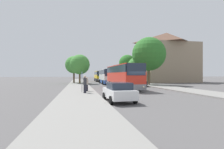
{
  "coord_description": "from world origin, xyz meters",
  "views": [
    {
      "loc": [
        -7.11,
        -20.36,
        2.13
      ],
      "look_at": [
        -1.45,
        8.38,
        2.15
      ],
      "focal_mm": 28.0,
      "sensor_mm": 36.0,
      "label": 1
    }
  ],
  "objects_px": {
    "pedestrian_waiting_near": "(85,84)",
    "tree_right_mid": "(149,54)",
    "tree_right_near": "(127,63)",
    "pedestrian_waiting_far": "(87,84)",
    "parked_car_left_curb": "(119,92)",
    "parked_car_right_near": "(138,82)",
    "bus_rear": "(99,76)",
    "tree_right_far": "(136,66)",
    "bus_front": "(123,76)",
    "tree_left_far": "(80,65)",
    "tree_left_near": "(74,65)",
    "bus_stop_sign": "(82,79)",
    "parked_car_right_far": "(122,80)",
    "bus_middle": "(107,76)"
  },
  "relations": [
    {
      "from": "bus_rear",
      "to": "tree_right_far",
      "type": "xyz_separation_m",
      "value": [
        8.13,
        -11.86,
        2.7
      ]
    },
    {
      "from": "bus_rear",
      "to": "bus_stop_sign",
      "type": "height_order",
      "value": "bus_rear"
    },
    {
      "from": "parked_car_left_curb",
      "to": "tree_right_near",
      "type": "height_order",
      "value": "tree_right_near"
    },
    {
      "from": "tree_left_far",
      "to": "tree_right_near",
      "type": "relative_size",
      "value": 0.82
    },
    {
      "from": "bus_rear",
      "to": "tree_left_far",
      "type": "relative_size",
      "value": 1.85
    },
    {
      "from": "tree_left_far",
      "to": "pedestrian_waiting_far",
      "type": "bearing_deg",
      "value": -88.19
    },
    {
      "from": "pedestrian_waiting_near",
      "to": "tree_right_far",
      "type": "xyz_separation_m",
      "value": [
        14.15,
        24.31,
        3.3
      ]
    },
    {
      "from": "bus_front",
      "to": "parked_car_right_far",
      "type": "relative_size",
      "value": 2.51
    },
    {
      "from": "bus_rear",
      "to": "tree_left_far",
      "type": "bearing_deg",
      "value": -111.3
    },
    {
      "from": "bus_stop_sign",
      "to": "parked_car_left_curb",
      "type": "bearing_deg",
      "value": -67.77
    },
    {
      "from": "parked_car_right_near",
      "to": "tree_right_near",
      "type": "xyz_separation_m",
      "value": [
        3.99,
        20.88,
        4.83
      ]
    },
    {
      "from": "parked_car_right_near",
      "to": "bus_stop_sign",
      "type": "distance_m",
      "value": 14.46
    },
    {
      "from": "tree_right_near",
      "to": "tree_left_near",
      "type": "bearing_deg",
      "value": -157.7
    },
    {
      "from": "pedestrian_waiting_near",
      "to": "parked_car_left_curb",
      "type": "bearing_deg",
      "value": 34.88
    },
    {
      "from": "parked_car_right_far",
      "to": "tree_right_near",
      "type": "height_order",
      "value": "tree_right_near"
    },
    {
      "from": "bus_stop_sign",
      "to": "tree_left_far",
      "type": "distance_m",
      "value": 20.52
    },
    {
      "from": "parked_car_right_near",
      "to": "tree_left_near",
      "type": "height_order",
      "value": "tree_left_near"
    },
    {
      "from": "pedestrian_waiting_near",
      "to": "tree_right_mid",
      "type": "bearing_deg",
      "value": 148.39
    },
    {
      "from": "tree_right_far",
      "to": "pedestrian_waiting_near",
      "type": "bearing_deg",
      "value": -120.2
    },
    {
      "from": "bus_middle",
      "to": "bus_rear",
      "type": "bearing_deg",
      "value": 90.12
    },
    {
      "from": "tree_right_near",
      "to": "parked_car_left_curb",
      "type": "bearing_deg",
      "value": -107.12
    },
    {
      "from": "bus_front",
      "to": "bus_middle",
      "type": "bearing_deg",
      "value": 88.76
    },
    {
      "from": "tree_right_near",
      "to": "tree_right_mid",
      "type": "distance_m",
      "value": 17.77
    },
    {
      "from": "parked_car_left_curb",
      "to": "bus_stop_sign",
      "type": "distance_m",
      "value": 7.19
    },
    {
      "from": "bus_middle",
      "to": "bus_stop_sign",
      "type": "bearing_deg",
      "value": -106.48
    },
    {
      "from": "parked_car_right_near",
      "to": "pedestrian_waiting_far",
      "type": "xyz_separation_m",
      "value": [
        -9.7,
        -9.07,
        0.19
      ]
    },
    {
      "from": "parked_car_right_near",
      "to": "tree_right_mid",
      "type": "distance_m",
      "value": 7.18
    },
    {
      "from": "bus_middle",
      "to": "tree_right_near",
      "type": "xyz_separation_m",
      "value": [
        8.22,
        11.7,
        3.86
      ]
    },
    {
      "from": "parked_car_right_far",
      "to": "tree_left_far",
      "type": "distance_m",
      "value": 11.86
    },
    {
      "from": "pedestrian_waiting_near",
      "to": "tree_right_mid",
      "type": "distance_m",
      "value": 20.25
    },
    {
      "from": "tree_right_near",
      "to": "pedestrian_waiting_near",
      "type": "bearing_deg",
      "value": -113.62
    },
    {
      "from": "parked_car_left_curb",
      "to": "tree_right_far",
      "type": "height_order",
      "value": "tree_right_far"
    },
    {
      "from": "bus_middle",
      "to": "bus_front",
      "type": "bearing_deg",
      "value": -88.69
    },
    {
      "from": "tree_right_mid",
      "to": "parked_car_left_curb",
      "type": "bearing_deg",
      "value": -118.96
    },
    {
      "from": "bus_front",
      "to": "tree_left_near",
      "type": "distance_m",
      "value": 20.95
    },
    {
      "from": "bus_front",
      "to": "tree_right_near",
      "type": "bearing_deg",
      "value": 70.93
    },
    {
      "from": "pedestrian_waiting_near",
      "to": "tree_right_near",
      "type": "relative_size",
      "value": 0.23
    },
    {
      "from": "tree_right_near",
      "to": "pedestrian_waiting_far",
      "type": "bearing_deg",
      "value": -114.58
    },
    {
      "from": "pedestrian_waiting_near",
      "to": "tree_left_near",
      "type": "relative_size",
      "value": 0.28
    },
    {
      "from": "parked_car_left_curb",
      "to": "parked_car_right_near",
      "type": "relative_size",
      "value": 0.9
    },
    {
      "from": "tree_right_far",
      "to": "parked_car_right_near",
      "type": "bearing_deg",
      "value": -107.47
    },
    {
      "from": "bus_front",
      "to": "pedestrian_waiting_far",
      "type": "relative_size",
      "value": 6.97
    },
    {
      "from": "parked_car_right_near",
      "to": "tree_right_mid",
      "type": "xyz_separation_m",
      "value": [
        3.4,
        3.13,
        5.5
      ]
    },
    {
      "from": "bus_rear",
      "to": "tree_right_far",
      "type": "distance_m",
      "value": 14.63
    },
    {
      "from": "tree_left_far",
      "to": "bus_stop_sign",
      "type": "bearing_deg",
      "value": -89.96
    },
    {
      "from": "tree_right_far",
      "to": "bus_stop_sign",
      "type": "bearing_deg",
      "value": -121.8
    },
    {
      "from": "tree_left_far",
      "to": "tree_left_near",
      "type": "bearing_deg",
      "value": 108.08
    },
    {
      "from": "parked_car_left_curb",
      "to": "tree_left_near",
      "type": "relative_size",
      "value": 0.62
    },
    {
      "from": "bus_front",
      "to": "parked_car_left_curb",
      "type": "relative_size",
      "value": 2.81
    },
    {
      "from": "tree_right_far",
      "to": "tree_left_far",
      "type": "bearing_deg",
      "value": -168.38
    }
  ]
}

